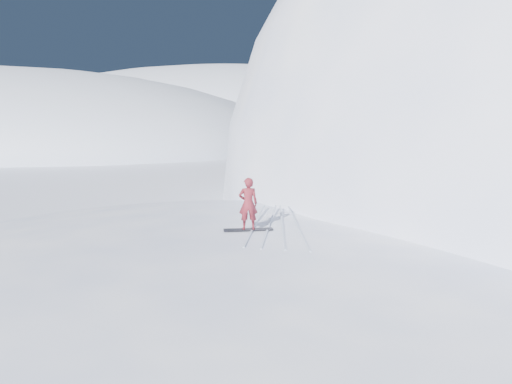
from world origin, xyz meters
TOP-DOWN VIEW (x-y plane):
  - ground at (0.00, 0.00)m, footprint 400.00×400.00m
  - near_ridge at (1.00, 3.00)m, footprint 36.00×28.00m
  - peak_shoulder at (10.00, 20.00)m, footprint 28.00×24.00m
  - far_ridge_c at (-40.00, 110.00)m, footprint 140.00×90.00m
  - wind_bumps at (-0.56, 2.12)m, footprint 16.00×14.40m
  - snowboard at (-0.94, 3.97)m, footprint 1.63×0.88m
  - snowboarder at (-0.94, 3.97)m, footprint 0.74×0.61m
  - board_tracks at (-0.22, 5.01)m, footprint 2.83×5.95m

SIDE VIEW (x-z plane):
  - ground at x=0.00m, z-range 0.00..0.00m
  - near_ridge at x=1.00m, z-range -2.40..2.40m
  - peak_shoulder at x=10.00m, z-range -9.00..9.00m
  - far_ridge_c at x=-40.00m, z-range -18.00..18.00m
  - wind_bumps at x=-0.56m, z-range -0.50..0.50m
  - snowboard at x=-0.94m, z-range 2.40..2.43m
  - board_tracks at x=-0.22m, z-range 2.40..2.44m
  - snowboarder at x=-0.94m, z-range 2.43..4.15m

